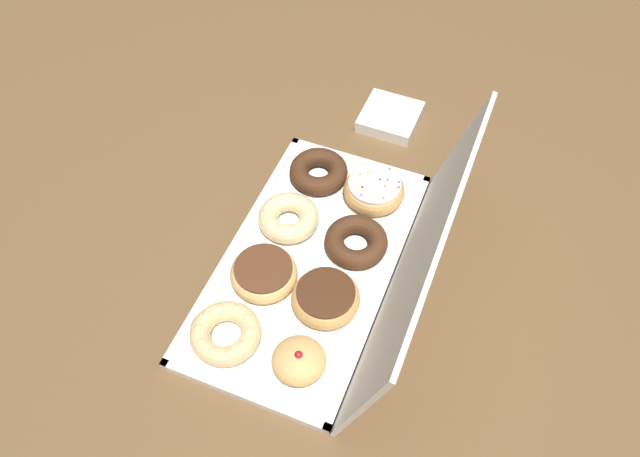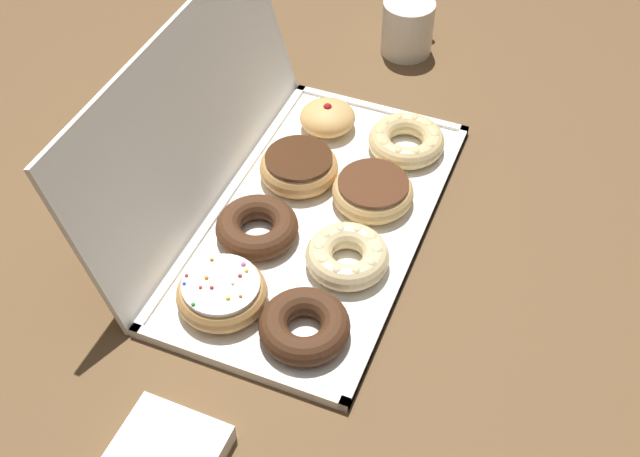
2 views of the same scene
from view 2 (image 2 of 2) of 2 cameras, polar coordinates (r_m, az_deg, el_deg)
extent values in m
plane|color=brown|center=(1.13, -0.07, 0.36)|extent=(3.00, 3.00, 0.00)
cube|color=white|center=(1.13, -0.07, 0.53)|extent=(0.54, 0.29, 0.01)
cube|color=white|center=(1.10, 6.60, -1.32)|extent=(0.54, 0.01, 0.01)
cube|color=white|center=(1.17, -6.34, 2.44)|extent=(0.54, 0.01, 0.01)
cube|color=white|center=(0.98, -5.91, -9.65)|extent=(0.01, 0.29, 0.01)
cube|color=white|center=(1.31, 4.27, 8.28)|extent=(0.01, 0.29, 0.01)
cube|color=white|center=(1.11, -8.95, 7.49)|extent=(0.54, 0.08, 0.26)
torus|color=#472816|center=(0.98, -1.11, -6.90)|extent=(0.11, 0.11, 0.04)
torus|color=beige|center=(1.06, 1.94, -1.97)|extent=(0.11, 0.11, 0.04)
sphere|color=beige|center=(1.07, 2.66, -0.23)|extent=(0.02, 0.02, 0.02)
sphere|color=beige|center=(1.07, 1.42, -0.17)|extent=(0.02, 0.02, 0.02)
sphere|color=beige|center=(1.06, 0.38, -0.65)|extent=(0.02, 0.02, 0.02)
sphere|color=beige|center=(1.05, -0.09, -1.51)|extent=(0.02, 0.02, 0.02)
sphere|color=beige|center=(1.03, 0.22, -2.44)|extent=(0.02, 0.02, 0.02)
sphere|color=beige|center=(1.03, 1.21, -3.07)|extent=(0.02, 0.02, 0.02)
sphere|color=beige|center=(1.02, 2.51, -3.14)|extent=(0.02, 0.02, 0.02)
sphere|color=beige|center=(1.03, 3.58, -2.61)|extent=(0.02, 0.02, 0.02)
sphere|color=beige|center=(1.05, 4.00, -1.72)|extent=(0.02, 0.02, 0.02)
sphere|color=beige|center=(1.06, 3.64, -0.81)|extent=(0.02, 0.02, 0.02)
torus|color=#E5B770|center=(1.14, 3.74, 2.58)|extent=(0.12, 0.12, 0.04)
cylinder|color=#59331E|center=(1.13, 3.78, 3.19)|extent=(0.10, 0.10, 0.01)
torus|color=#EACC8C|center=(1.23, 6.11, 6.17)|extent=(0.12, 0.12, 0.03)
sphere|color=#EACC8C|center=(1.25, 6.72, 7.61)|extent=(0.02, 0.02, 0.02)
sphere|color=#EACC8C|center=(1.25, 5.56, 7.68)|extent=(0.02, 0.02, 0.02)
sphere|color=#EACC8C|center=(1.24, 4.61, 7.30)|extent=(0.02, 0.02, 0.02)
sphere|color=#EACC8C|center=(1.22, 4.22, 6.61)|extent=(0.02, 0.02, 0.02)
sphere|color=#EACC8C|center=(1.20, 4.57, 5.85)|extent=(0.02, 0.02, 0.02)
sphere|color=#EACC8C|center=(1.19, 5.55, 5.33)|extent=(0.02, 0.02, 0.02)
sphere|color=#EACC8C|center=(1.19, 6.76, 5.26)|extent=(0.02, 0.02, 0.02)
sphere|color=#EACC8C|center=(1.21, 7.73, 5.67)|extent=(0.02, 0.02, 0.02)
sphere|color=#EACC8C|center=(1.23, 8.07, 6.39)|extent=(0.02, 0.02, 0.02)
sphere|color=#EACC8C|center=(1.24, 7.67, 7.12)|extent=(0.02, 0.02, 0.02)
torus|color=tan|center=(1.02, -6.93, -4.61)|extent=(0.12, 0.12, 0.04)
cylinder|color=white|center=(1.01, -7.02, -3.96)|extent=(0.10, 0.10, 0.01)
sphere|color=green|center=(0.99, -8.94, -5.32)|extent=(0.01, 0.01, 0.01)
sphere|color=red|center=(1.02, -9.41, -3.29)|extent=(0.00, 0.00, 0.00)
sphere|color=yellow|center=(0.99, -6.50, -4.93)|extent=(0.01, 0.01, 0.01)
sphere|color=red|center=(1.00, -7.65, -4.16)|extent=(0.00, 0.00, 0.00)
sphere|color=red|center=(1.00, -8.44, -4.13)|extent=(0.00, 0.00, 0.00)
sphere|color=yellow|center=(1.01, -5.21, -3.00)|extent=(0.00, 0.00, 0.00)
sphere|color=orange|center=(1.03, -7.64, -2.19)|extent=(0.00, 0.00, 0.00)
sphere|color=orange|center=(0.99, -5.63, -4.78)|extent=(0.00, 0.00, 0.00)
sphere|color=orange|center=(1.01, -8.02, -3.46)|extent=(0.01, 0.01, 0.01)
sphere|color=blue|center=(1.01, -9.57, -3.85)|extent=(0.00, 0.00, 0.00)
sphere|color=pink|center=(1.02, -5.43, -2.53)|extent=(0.01, 0.01, 0.01)
sphere|color=white|center=(1.00, -6.18, -3.88)|extent=(0.00, 0.00, 0.00)
sphere|color=red|center=(1.01, -5.66, -3.34)|extent=(0.01, 0.01, 0.01)
torus|color=#472816|center=(1.09, -4.47, 0.09)|extent=(0.11, 0.11, 0.03)
torus|color=tan|center=(1.17, -1.50, 4.31)|extent=(0.11, 0.11, 0.04)
cylinder|color=#472816|center=(1.16, -1.51, 4.98)|extent=(0.10, 0.10, 0.01)
ellipsoid|color=tan|center=(1.26, 0.53, 7.84)|extent=(0.09, 0.09, 0.04)
sphere|color=#B21923|center=(1.25, 0.54, 8.53)|extent=(0.01, 0.01, 0.01)
cylinder|color=white|center=(1.44, 6.19, 13.93)|extent=(0.09, 0.09, 0.09)
cylinder|color=black|center=(1.42, 6.33, 15.34)|extent=(0.08, 0.08, 0.01)
torus|color=white|center=(1.49, 6.92, 15.20)|extent=(0.01, 0.07, 0.07)
camera|label=1|loc=(1.42, -1.33, 52.08)|focal=36.30mm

